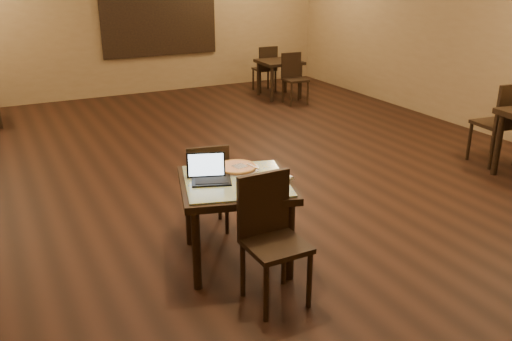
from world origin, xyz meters
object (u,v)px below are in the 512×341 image
pizza_pan (237,168)px  other_table_a (279,67)px  chair_main_near (270,231)px  laptop (209,174)px  other_table_a_chair_near (293,75)px  tiled_table (236,191)px  chair_main_far (207,183)px  other_table_a_chair_far (266,66)px  other_table_c_chair_far (502,119)px

pizza_pan → other_table_a: pizza_pan is taller
chair_main_near → other_table_a: bearing=58.9°
laptop → other_table_a_chair_near: laptop is taller
tiled_table → chair_main_far: bearing=107.5°
tiled_table → pizza_pan: size_ratio=2.85×
laptop → pizza_pan: size_ratio=0.95×
laptop → other_table_a_chair_near: size_ratio=0.41×
other_table_a_chair_far → other_table_a: bearing=92.4°
tiled_table → other_table_a_chair_far: bearing=75.9°
chair_main_near → other_table_a: chair_main_near is taller
other_table_a_chair_far → chair_main_near: bearing=64.3°
laptop → other_table_a_chair_near: (3.63, 4.73, -0.30)m
tiled_table → other_table_a_chair_far: (3.43, 5.91, -0.14)m
chair_main_far → other_table_c_chair_far: size_ratio=0.84×
other_table_a_chair_near → chair_main_far: bearing=-127.3°
other_table_a_chair_near → tiled_table: bearing=-123.3°
tiled_table → chair_main_near: size_ratio=1.14×
pizza_pan → other_table_c_chair_far: other_table_c_chair_far is taller
pizza_pan → other_table_a_chair_near: bearing=54.2°
tiled_table → other_table_a: size_ratio=1.44×
tiled_table → pizza_pan: pizza_pan is taller
chair_main_near → other_table_a_chair_near: chair_main_near is taller
other_table_a → other_table_c_chair_far: bearing=-80.4°
chair_main_near → laptop: 0.78m
chair_main_near → chair_main_far: bearing=89.4°
chair_main_near → other_table_a_chair_far: chair_main_near is taller
other_table_a → laptop: bearing=-122.5°
chair_main_far → other_table_a: bearing=-114.3°
tiled_table → chair_main_near: bearing=-74.2°
other_table_c_chair_far → pizza_pan: bearing=12.2°
pizza_pan → other_table_c_chair_far: size_ratio=0.37×
tiled_table → other_table_c_chair_far: 4.11m
other_table_a → other_table_a_chair_far: 0.54m
other_table_a → other_table_a_chair_far: other_table_a_chair_far is taller
pizza_pan → tiled_table: bearing=-116.6°
other_table_a → other_table_c_chair_far: 4.73m
pizza_pan → other_table_a_chair_near: other_table_a_chair_near is taller
laptop → other_table_a_chair_far: bearing=77.4°
other_table_c_chair_far → laptop: bearing=13.5°
other_table_a_chair_near → other_table_c_chair_far: bearing=-79.4°
tiled_table → chair_main_far: 0.64m
other_table_a → other_table_a_chair_far: size_ratio=0.85×
chair_main_near → other_table_a: 6.90m
other_table_a_chair_far → other_table_c_chair_far: 5.26m
chair_main_near → pizza_pan: bearing=80.6°
chair_main_far → other_table_a_chair_near: other_table_a_chair_near is taller
chair_main_far → other_table_c_chair_far: other_table_c_chair_far is taller
other_table_a → pizza_pan: bearing=-120.8°
laptop → pizza_pan: laptop is taller
other_table_a_chair_far → other_table_c_chair_far: size_ratio=0.85×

